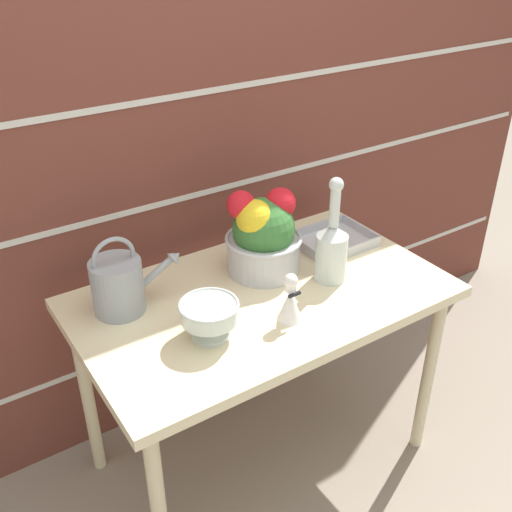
{
  "coord_description": "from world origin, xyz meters",
  "views": [
    {
      "loc": [
        -0.89,
        -1.32,
        1.81
      ],
      "look_at": [
        0.0,
        0.03,
        0.86
      ],
      "focal_mm": 42.0,
      "sensor_mm": 36.0,
      "label": 1
    }
  ],
  "objects_px": {
    "crystal_pedestal_bowl": "(209,314)",
    "flower_planter": "(263,235)",
    "watering_can": "(119,284)",
    "glass_decanter": "(332,247)",
    "figurine_vase": "(290,301)",
    "wire_tray": "(334,241)"
  },
  "relations": [
    {
      "from": "figurine_vase",
      "to": "watering_can",
      "type": "bearing_deg",
      "value": 140.98
    },
    {
      "from": "watering_can",
      "to": "figurine_vase",
      "type": "distance_m",
      "value": 0.52
    },
    {
      "from": "watering_can",
      "to": "flower_planter",
      "type": "bearing_deg",
      "value": -5.61
    },
    {
      "from": "glass_decanter",
      "to": "wire_tray",
      "type": "relative_size",
      "value": 1.33
    },
    {
      "from": "watering_can",
      "to": "glass_decanter",
      "type": "xyz_separation_m",
      "value": [
        0.64,
        -0.21,
        0.03
      ]
    },
    {
      "from": "watering_can",
      "to": "glass_decanter",
      "type": "bearing_deg",
      "value": -18.37
    },
    {
      "from": "flower_planter",
      "to": "figurine_vase",
      "type": "bearing_deg",
      "value": -107.73
    },
    {
      "from": "watering_can",
      "to": "crystal_pedestal_bowl",
      "type": "xyz_separation_m",
      "value": [
        0.16,
        -0.26,
        -0.01
      ]
    },
    {
      "from": "figurine_vase",
      "to": "wire_tray",
      "type": "relative_size",
      "value": 0.58
    },
    {
      "from": "watering_can",
      "to": "flower_planter",
      "type": "height_order",
      "value": "flower_planter"
    },
    {
      "from": "watering_can",
      "to": "wire_tray",
      "type": "relative_size",
      "value": 1.11
    },
    {
      "from": "crystal_pedestal_bowl",
      "to": "flower_planter",
      "type": "xyz_separation_m",
      "value": [
        0.33,
        0.22,
        0.06
      ]
    },
    {
      "from": "glass_decanter",
      "to": "wire_tray",
      "type": "height_order",
      "value": "glass_decanter"
    },
    {
      "from": "figurine_vase",
      "to": "wire_tray",
      "type": "xyz_separation_m",
      "value": [
        0.41,
        0.29,
        -0.05
      ]
    },
    {
      "from": "crystal_pedestal_bowl",
      "to": "wire_tray",
      "type": "height_order",
      "value": "crystal_pedestal_bowl"
    },
    {
      "from": "crystal_pedestal_bowl",
      "to": "figurine_vase",
      "type": "height_order",
      "value": "figurine_vase"
    },
    {
      "from": "watering_can",
      "to": "flower_planter",
      "type": "relative_size",
      "value": 1.02
    },
    {
      "from": "watering_can",
      "to": "crystal_pedestal_bowl",
      "type": "bearing_deg",
      "value": -58.86
    },
    {
      "from": "crystal_pedestal_bowl",
      "to": "wire_tray",
      "type": "bearing_deg",
      "value": 19.29
    },
    {
      "from": "flower_planter",
      "to": "glass_decanter",
      "type": "height_order",
      "value": "glass_decanter"
    },
    {
      "from": "watering_can",
      "to": "crystal_pedestal_bowl",
      "type": "relative_size",
      "value": 1.74
    },
    {
      "from": "flower_planter",
      "to": "watering_can",
      "type": "bearing_deg",
      "value": 174.39
    }
  ]
}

